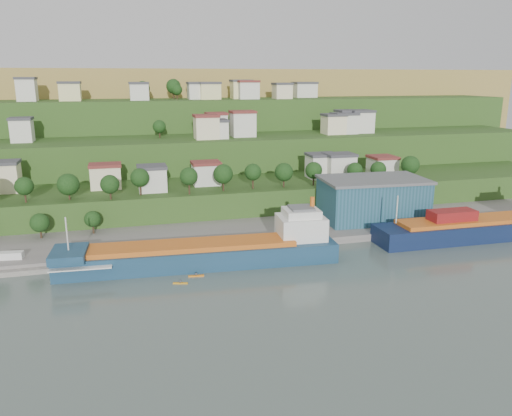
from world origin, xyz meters
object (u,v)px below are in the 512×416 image
object	(u,v)px
caravan	(12,257)
kayak_orange	(196,275)
cargo_ship_far	(491,228)
warehouse	(372,199)
cargo_ship_near	(209,254)

from	to	relation	value
caravan	kayak_orange	size ratio (longest dim) A/B	1.48
cargo_ship_far	caravan	xyz separation A→B (m)	(-127.16, 10.32, -0.32)
kayak_orange	caravan	bearing A→B (deg)	163.21
warehouse	cargo_ship_near	bearing A→B (deg)	-155.83
cargo_ship_near	cargo_ship_far	size ratio (longest dim) A/B	1.04
warehouse	kayak_orange	distance (m)	64.40
cargo_ship_near	kayak_orange	distance (m)	8.24
cargo_ship_near	caravan	size ratio (longest dim) A/B	12.55
warehouse	kayak_orange	size ratio (longest dim) A/B	8.88
caravan	cargo_ship_near	bearing A→B (deg)	-5.96
cargo_ship_near	caravan	xyz separation A→B (m)	(-45.97, 10.95, -0.29)
warehouse	cargo_ship_far	bearing A→B (deg)	-31.45
cargo_ship_far	caravan	distance (m)	127.58
cargo_ship_near	caravan	distance (m)	47.26
cargo_ship_far	kayak_orange	world-z (taller)	cargo_ship_far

